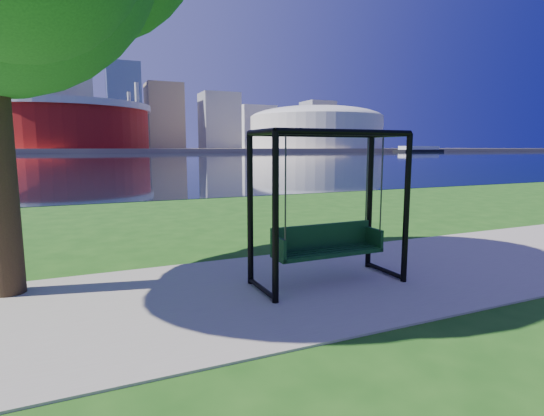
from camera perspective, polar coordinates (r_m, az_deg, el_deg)
ground at (r=7.51m, az=1.08°, el=-9.44°), size 900.00×900.00×0.00m
path at (r=7.08m, az=2.82°, el=-10.43°), size 120.00×4.00×0.03m
river at (r=108.55m, az=-22.45°, el=6.28°), size 900.00×180.00×0.02m
far_bank at (r=312.51m, az=-23.55°, el=7.18°), size 900.00×228.00×2.00m
stadium at (r=241.89m, az=-25.97°, el=10.11°), size 83.00×83.00×32.00m
arena at (r=278.49m, az=5.94°, el=10.83°), size 84.00×84.00×26.56m
skyline at (r=327.62m, az=-24.69°, el=13.24°), size 392.00×66.00×96.50m
swing at (r=7.02m, az=7.53°, el=-0.44°), size 2.49×1.10×2.54m
barge at (r=258.61m, az=19.16°, el=7.46°), size 34.15×13.49×3.32m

